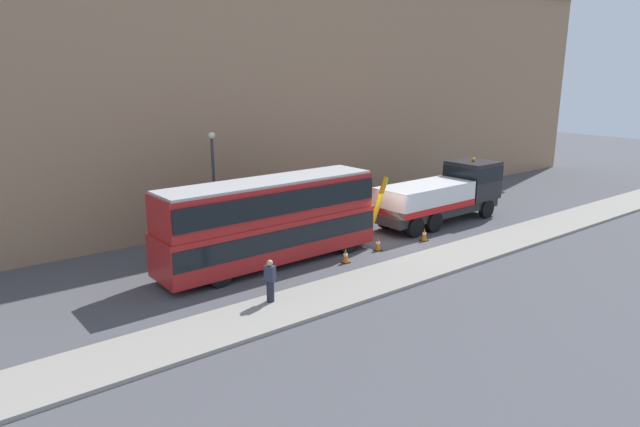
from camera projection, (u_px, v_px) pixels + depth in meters
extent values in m
plane|color=#4C4C51|center=(378.00, 242.00, 29.64)|extent=(120.00, 120.00, 0.00)
cube|color=gray|center=(439.00, 261.00, 26.41)|extent=(60.00, 2.80, 0.15)
cube|color=#9E7A5B|center=(293.00, 86.00, 33.63)|extent=(60.00, 1.20, 16.00)
cube|color=#2D2D2D|center=(438.00, 209.00, 33.11)|extent=(9.04, 2.39, 0.55)
cube|color=black|center=(472.00, 179.00, 34.70)|extent=(2.65, 2.65, 2.30)
cube|color=black|center=(473.00, 172.00, 34.59)|extent=(2.68, 2.68, 0.90)
cube|color=silver|center=(425.00, 196.00, 32.07)|extent=(6.15, 2.72, 1.40)
cube|color=red|center=(424.00, 205.00, 32.20)|extent=(6.15, 2.77, 0.36)
cylinder|color=#B79914|center=(379.00, 200.00, 29.74)|extent=(1.24, 0.30, 2.52)
sphere|color=orange|center=(474.00, 159.00, 34.38)|extent=(0.24, 0.24, 0.24)
cylinder|color=black|center=(457.00, 202.00, 36.02)|extent=(1.17, 0.36, 1.16)
cylinder|color=black|center=(486.00, 209.00, 34.35)|extent=(1.17, 0.36, 1.16)
cylinder|color=black|center=(405.00, 214.00, 32.98)|extent=(1.17, 0.36, 1.16)
cylinder|color=black|center=(434.00, 222.00, 31.30)|extent=(1.17, 0.36, 1.16)
cylinder|color=black|center=(386.00, 219.00, 32.00)|extent=(1.17, 0.36, 1.16)
cylinder|color=black|center=(415.00, 227.00, 30.33)|extent=(1.17, 0.36, 1.16)
cube|color=#AD1E1E|center=(270.00, 238.00, 25.92)|extent=(11.05, 2.71, 1.90)
cube|color=#AD1E1E|center=(270.00, 200.00, 25.47)|extent=(10.82, 2.61, 1.70)
cube|color=black|center=(270.00, 233.00, 25.86)|extent=(10.94, 2.76, 0.90)
cube|color=black|center=(270.00, 198.00, 25.45)|extent=(10.72, 2.76, 1.00)
cube|color=#B2B2B2|center=(269.00, 181.00, 25.24)|extent=(10.60, 2.51, 0.12)
cube|color=yellow|center=(357.00, 196.00, 28.97)|extent=(0.09, 1.50, 0.44)
cylinder|color=black|center=(320.00, 234.00, 29.30)|extent=(1.05, 0.32, 1.04)
cylinder|color=black|center=(348.00, 243.00, 27.67)|extent=(1.05, 0.32, 1.04)
cylinder|color=black|center=(197.00, 262.00, 24.92)|extent=(1.05, 0.32, 1.04)
cylinder|color=black|center=(220.00, 275.00, 23.29)|extent=(1.05, 0.32, 1.04)
cylinder|color=#232333|center=(270.00, 291.00, 21.47)|extent=(0.40, 0.40, 0.85)
cube|color=#2D3347|center=(270.00, 273.00, 21.28)|extent=(0.40, 0.47, 0.62)
sphere|color=tan|center=(270.00, 263.00, 21.18)|extent=(0.24, 0.24, 0.24)
cone|color=orange|center=(346.00, 256.00, 26.29)|extent=(0.32, 0.32, 0.72)
cylinder|color=white|center=(346.00, 255.00, 26.28)|extent=(0.21, 0.21, 0.10)
cube|color=black|center=(346.00, 262.00, 26.37)|extent=(0.36, 0.36, 0.04)
cone|color=orange|center=(378.00, 244.00, 28.09)|extent=(0.32, 0.32, 0.72)
cylinder|color=white|center=(378.00, 243.00, 28.08)|extent=(0.21, 0.21, 0.10)
cube|color=black|center=(378.00, 250.00, 28.18)|extent=(0.36, 0.36, 0.04)
cone|color=orange|center=(424.00, 234.00, 29.70)|extent=(0.32, 0.32, 0.72)
cylinder|color=white|center=(424.00, 234.00, 29.69)|extent=(0.21, 0.21, 0.10)
cube|color=black|center=(424.00, 240.00, 29.79)|extent=(0.36, 0.36, 0.04)
cylinder|color=#38383D|center=(214.00, 190.00, 29.27)|extent=(0.16, 0.16, 5.50)
sphere|color=#EAE5C6|center=(212.00, 135.00, 28.55)|extent=(0.36, 0.36, 0.36)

